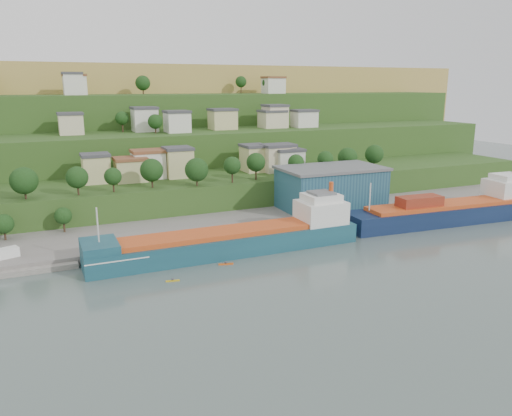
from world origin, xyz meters
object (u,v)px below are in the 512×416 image
caravan (3,255)px  warehouse (331,188)px  kayak_orange (226,263)px  cargo_ship_far (453,212)px  cargo_ship_near (236,241)px

caravan → warehouse: bearing=-13.2°
caravan → kayak_orange: size_ratio=1.85×
kayak_orange → warehouse: bearing=46.4°
warehouse → kayak_orange: size_ratio=9.34×
warehouse → caravan: 90.69m
cargo_ship_far → kayak_orange: (-73.52, -7.01, -2.49)m
cargo_ship_near → kayak_orange: 9.21m
cargo_ship_near → caravan: bearing=167.2°
cargo_ship_near → caravan: (-50.31, 11.29, -0.05)m
cargo_ship_near → cargo_ship_far: bearing=-0.2°
kayak_orange → cargo_ship_far: bearing=19.4°
caravan → kayak_orange: bearing=-41.9°
cargo_ship_near → warehouse: size_ratio=2.09×
caravan → kayak_orange: caravan is taller
cargo_ship_far → cargo_ship_near: bearing=-176.2°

